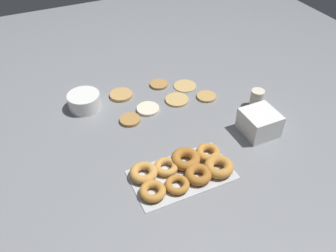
% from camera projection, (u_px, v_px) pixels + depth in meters
% --- Properties ---
extents(ground_plane, '(3.00, 3.00, 0.00)m').
position_uv_depth(ground_plane, '(168.00, 114.00, 1.66)').
color(ground_plane, gray).
extents(pancake_0, '(0.11, 0.11, 0.01)m').
position_uv_depth(pancake_0, '(148.00, 109.00, 1.68)').
color(pancake_0, beige).
rests_on(pancake_0, ground_plane).
extents(pancake_1, '(0.12, 0.12, 0.01)m').
position_uv_depth(pancake_1, '(185.00, 86.00, 1.83)').
color(pancake_1, tan).
rests_on(pancake_1, ground_plane).
extents(pancake_2, '(0.11, 0.11, 0.02)m').
position_uv_depth(pancake_2, '(121.00, 95.00, 1.76)').
color(pancake_2, tan).
rests_on(pancake_2, ground_plane).
extents(pancake_3, '(0.09, 0.09, 0.01)m').
position_uv_depth(pancake_3, '(159.00, 84.00, 1.84)').
color(pancake_3, '#B27F42').
rests_on(pancake_3, ground_plane).
extents(pancake_4, '(0.10, 0.10, 0.01)m').
position_uv_depth(pancake_4, '(206.00, 96.00, 1.76)').
color(pancake_4, tan).
rests_on(pancake_4, ground_plane).
extents(pancake_5, '(0.11, 0.11, 0.01)m').
position_uv_depth(pancake_5, '(177.00, 100.00, 1.74)').
color(pancake_5, tan).
rests_on(pancake_5, ground_plane).
extents(pancake_6, '(0.09, 0.09, 0.01)m').
position_uv_depth(pancake_6, '(130.00, 120.00, 1.62)').
color(pancake_6, '#B27F42').
rests_on(pancake_6, ground_plane).
extents(donut_tray, '(0.39, 0.22, 0.05)m').
position_uv_depth(donut_tray, '(184.00, 170.00, 1.37)').
color(donut_tray, silver).
rests_on(donut_tray, ground_plane).
extents(batter_bowl, '(0.15, 0.15, 0.07)m').
position_uv_depth(batter_bowl, '(84.00, 101.00, 1.68)').
color(batter_bowl, white).
rests_on(batter_bowl, ground_plane).
extents(container_stack, '(0.14, 0.14, 0.10)m').
position_uv_depth(container_stack, '(259.00, 123.00, 1.53)').
color(container_stack, white).
rests_on(container_stack, ground_plane).
extents(paper_cup, '(0.06, 0.06, 0.09)m').
position_uv_depth(paper_cup, '(257.00, 99.00, 1.68)').
color(paper_cup, beige).
rests_on(paper_cup, ground_plane).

